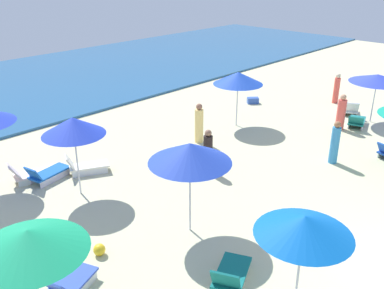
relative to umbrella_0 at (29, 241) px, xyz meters
name	(u,v)px	position (x,y,z in m)	size (l,w,h in m)	color
ocean	(1,90)	(6.90, 17.40, -2.04)	(60.00, 14.23, 0.12)	#265989
umbrella_0	(29,241)	(0.00, 0.00, 0.00)	(2.19, 2.19, 2.33)	silver
lounge_chair_0_0	(69,283)	(0.88, 0.47, -1.83)	(1.43, 1.05, 0.75)	silver
umbrella_1	(238,78)	(11.75, 4.38, 0.05)	(2.15, 2.15, 2.42)	silver
umbrella_3	(304,226)	(3.87, -3.39, 0.03)	(1.94, 1.94, 2.34)	silver
lounge_chair_3_0	(231,275)	(3.58, -1.91, -1.84)	(1.55, 1.18, 0.77)	silver
umbrella_4	(73,126)	(3.52, 4.13, 0.18)	(1.91, 1.91, 2.55)	silver
lounge_chair_4_0	(86,166)	(4.45, 5.21, -1.84)	(1.52, 1.15, 0.73)	silver
lounge_chair_4_1	(47,174)	(3.24, 5.67, -1.84)	(1.54, 0.86, 0.71)	silver
umbrella_5	(190,153)	(4.48, 0.24, 0.22)	(2.17, 2.17, 2.59)	silver
lounge_chair_6_0	(32,174)	(2.89, 6.06, -1.85)	(1.60, 0.94, 0.73)	silver
umbrella_8	(377,78)	(16.35, 0.23, -0.08)	(2.42, 2.42, 2.20)	silver
lounge_chair_8_0	(351,109)	(16.66, 1.33, -1.85)	(1.39, 1.13, 0.75)	silver
lounge_chair_8_1	(357,121)	(15.30, 0.43, -1.85)	(1.55, 1.05, 0.66)	silver
beachgoer_0	(335,143)	(11.14, -0.56, -1.34)	(0.39, 0.39, 1.60)	#3586C1
beachgoer_1	(337,89)	(17.86, 2.73, -1.35)	(0.40, 0.40, 1.55)	#EC5244
beachgoer_2	(199,124)	(9.20, 4.29, -1.34)	(0.49, 0.49, 1.62)	#F9D278
beachgoer_4	(341,113)	(14.51, 0.84, -1.37)	(0.45, 0.45, 1.57)	#EA5449
beachgoer_5	(208,152)	(7.48, 2.28, -1.37)	(0.45, 0.45, 1.55)	black
cooler_box_0	(253,100)	(14.86, 5.75, -1.95)	(0.57, 0.33, 0.31)	#3358B4
beach_ball_1	(99,250)	(2.13, 1.12, -1.95)	(0.31, 0.31, 0.31)	yellow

